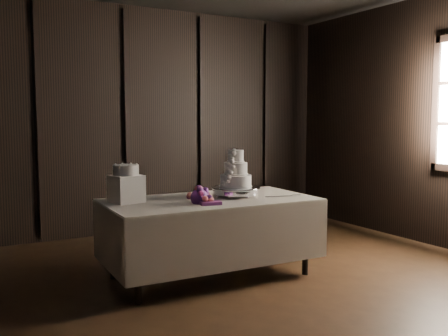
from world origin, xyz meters
TOP-DOWN VIEW (x-y plane):
  - room at (0.00, 0.00)m, footprint 6.08×7.08m
  - display_table at (0.09, 1.27)m, footprint 2.01×1.09m
  - cake_stand at (0.39, 1.30)m, footprint 0.63×0.63m
  - wedding_cake at (0.36, 1.28)m, footprint 0.36×0.31m
  - bouquet at (-0.11, 1.10)m, footprint 0.37×0.45m
  - box_pedestal at (-0.67, 1.48)m, footprint 0.31×0.31m
  - small_cake at (-0.67, 1.48)m, footprint 0.29×0.29m
  - cake_knife at (0.72, 1.05)m, footprint 0.36×0.12m

SIDE VIEW (x-z plane):
  - display_table at x=0.09m, z-range 0.04..0.80m
  - cake_knife at x=0.72m, z-range 0.76..0.77m
  - cake_stand at x=0.39m, z-range 0.76..0.85m
  - bouquet at x=-0.11m, z-range 0.73..0.92m
  - box_pedestal at x=-0.67m, z-range 0.76..1.01m
  - wedding_cake at x=0.36m, z-range 0.81..1.18m
  - small_cake at x=-0.67m, z-range 1.01..1.10m
  - room at x=0.00m, z-range -0.04..3.04m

